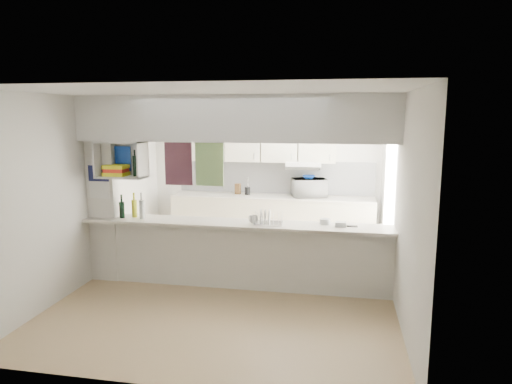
% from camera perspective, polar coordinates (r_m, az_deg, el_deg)
% --- Properties ---
extents(floor, '(4.80, 4.80, 0.00)m').
position_cam_1_polar(floor, '(6.44, -2.66, -11.78)').
color(floor, tan).
rests_on(floor, ground).
extents(ceiling, '(4.80, 4.80, 0.00)m').
position_cam_1_polar(ceiling, '(6.00, -2.86, 12.02)').
color(ceiling, white).
rests_on(ceiling, wall_back).
extents(wall_back, '(4.20, 0.00, 4.20)m').
position_cam_1_polar(wall_back, '(8.41, 1.02, 2.45)').
color(wall_back, silver).
rests_on(wall_back, floor).
extents(wall_left, '(0.00, 4.80, 4.80)m').
position_cam_1_polar(wall_left, '(6.87, -20.05, 0.27)').
color(wall_left, silver).
rests_on(wall_left, floor).
extents(wall_right, '(0.00, 4.80, 4.80)m').
position_cam_1_polar(wall_right, '(5.97, 17.28, -0.93)').
color(wall_right, silver).
rests_on(wall_right, floor).
extents(servery_partition, '(4.20, 0.50, 2.60)m').
position_cam_1_polar(servery_partition, '(6.08, -4.37, 3.09)').
color(servery_partition, silver).
rests_on(servery_partition, floor).
extents(cubby_shelf, '(0.65, 0.35, 0.50)m').
position_cam_1_polar(cubby_shelf, '(6.51, -16.48, 3.61)').
color(cubby_shelf, white).
rests_on(cubby_shelf, bulkhead).
extents(kitchen_run, '(3.60, 0.63, 2.24)m').
position_cam_1_polar(kitchen_run, '(8.20, 1.80, -1.09)').
color(kitchen_run, beige).
rests_on(kitchen_run, floor).
extents(microwave, '(0.66, 0.54, 0.32)m').
position_cam_1_polar(microwave, '(8.09, 6.69, 0.53)').
color(microwave, white).
rests_on(microwave, bench_top).
extents(bowl, '(0.23, 0.23, 0.06)m').
position_cam_1_polar(bowl, '(8.09, 6.61, 1.88)').
color(bowl, '#0E379F').
rests_on(bowl, microwave).
extents(dish_rack, '(0.40, 0.31, 0.21)m').
position_cam_1_polar(dish_rack, '(6.05, 1.49, -3.25)').
color(dish_rack, silver).
rests_on(dish_rack, breakfast_bar).
extents(cup, '(0.17, 0.17, 0.10)m').
position_cam_1_polar(cup, '(6.04, -0.36, -3.42)').
color(cup, white).
rests_on(cup, dish_rack).
extents(wine_bottles, '(0.37, 0.15, 0.37)m').
position_cam_1_polar(wine_bottles, '(6.61, -15.11, -2.02)').
color(wine_bottles, black).
rests_on(wine_bottles, breakfast_bar).
extents(plastic_tubs, '(0.49, 0.22, 0.07)m').
position_cam_1_polar(plastic_tubs, '(6.07, 9.45, -3.80)').
color(plastic_tubs, silver).
rests_on(plastic_tubs, breakfast_bar).
extents(utensil_jar, '(0.10, 0.10, 0.14)m').
position_cam_1_polar(utensil_jar, '(8.26, -1.08, 0.16)').
color(utensil_jar, black).
rests_on(utensil_jar, bench_top).
extents(knife_block, '(0.11, 0.10, 0.19)m').
position_cam_1_polar(knife_block, '(8.33, -2.28, 0.40)').
color(knife_block, '#4E351B').
rests_on(knife_block, bench_top).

